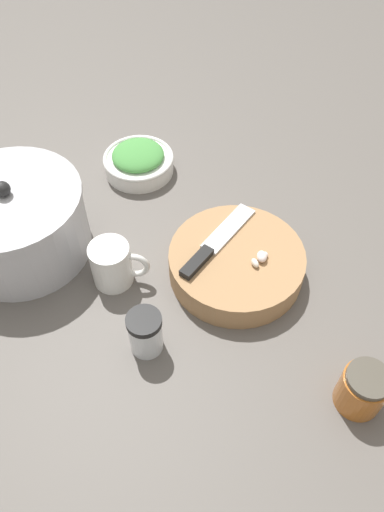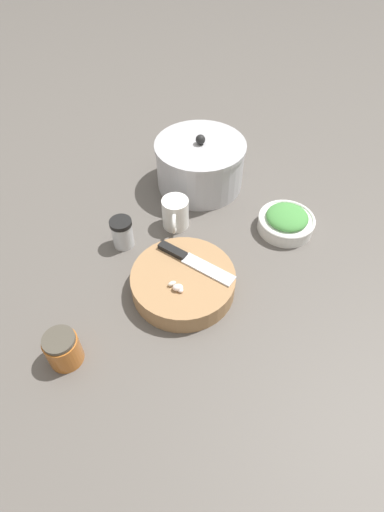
% 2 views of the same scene
% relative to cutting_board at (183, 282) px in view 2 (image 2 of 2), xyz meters
% --- Properties ---
extents(ground_plane, '(5.00, 5.00, 0.00)m').
position_rel_cutting_board_xyz_m(ground_plane, '(0.03, 0.08, -0.03)').
color(ground_plane, '#56514C').
extents(cutting_board, '(0.25, 0.25, 0.05)m').
position_rel_cutting_board_xyz_m(cutting_board, '(0.00, 0.00, 0.00)').
color(cutting_board, '#9E754C').
rests_on(cutting_board, ground_plane).
extents(chef_knife, '(0.16, 0.18, 0.01)m').
position_rel_cutting_board_xyz_m(chef_knife, '(0.03, 0.04, 0.03)').
color(chef_knife, black).
rests_on(chef_knife, cutting_board).
extents(garlic_cloves, '(0.03, 0.04, 0.02)m').
position_rel_cutting_board_xyz_m(garlic_cloves, '(-0.02, -0.04, 0.03)').
color(garlic_cloves, silver).
rests_on(garlic_cloves, cutting_board).
extents(herb_bowl, '(0.16, 0.16, 0.06)m').
position_rel_cutting_board_xyz_m(herb_bowl, '(0.33, 0.12, 0.00)').
color(herb_bowl, silver).
rests_on(herb_bowl, ground_plane).
extents(spice_jar, '(0.06, 0.06, 0.08)m').
position_rel_cutting_board_xyz_m(spice_jar, '(-0.11, 0.19, 0.02)').
color(spice_jar, silver).
rests_on(spice_jar, ground_plane).
extents(coffee_mug, '(0.07, 0.11, 0.09)m').
position_rel_cutting_board_xyz_m(coffee_mug, '(0.04, 0.22, 0.02)').
color(coffee_mug, silver).
rests_on(coffee_mug, ground_plane).
extents(honey_jar, '(0.07, 0.07, 0.08)m').
position_rel_cutting_board_xyz_m(honey_jar, '(-0.29, -0.11, 0.01)').
color(honey_jar, '#B26023').
rests_on(honey_jar, ground_plane).
extents(stock_pot, '(0.27, 0.27, 0.17)m').
position_rel_cutting_board_xyz_m(stock_pot, '(0.16, 0.38, 0.05)').
color(stock_pot, '#B2B2B7').
rests_on(stock_pot, ground_plane).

